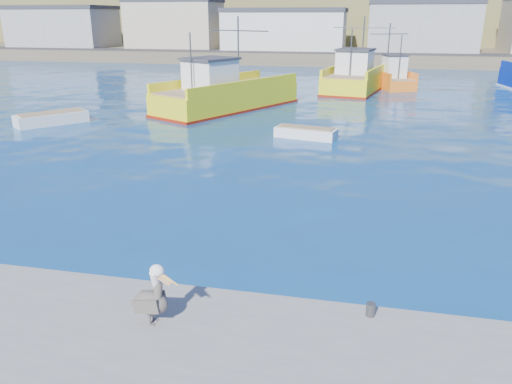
% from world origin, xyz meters
% --- Properties ---
extents(ground, '(260.00, 260.00, 0.00)m').
position_xyz_m(ground, '(0.00, 0.00, 0.00)').
color(ground, navy).
rests_on(ground, ground).
extents(dock_bollards, '(36.20, 0.20, 0.30)m').
position_xyz_m(dock_bollards, '(0.60, -3.40, 0.65)').
color(dock_bollards, '#4C4C4C').
rests_on(dock_bollards, dock).
extents(far_shore, '(200.00, 81.00, 24.00)m').
position_xyz_m(far_shore, '(0.00, 109.20, 8.98)').
color(far_shore, brown).
rests_on(far_shore, ground).
extents(trawler_yellow_a, '(9.29, 12.75, 6.64)m').
position_xyz_m(trawler_yellow_a, '(-7.48, 22.84, 1.09)').
color(trawler_yellow_a, yellow).
rests_on(trawler_yellow_a, ground).
extents(trawler_yellow_b, '(6.49, 12.69, 6.62)m').
position_xyz_m(trawler_yellow_b, '(1.81, 35.57, 1.08)').
color(trawler_yellow_b, yellow).
rests_on(trawler_yellow_b, ground).
extents(boat_orange, '(5.04, 7.68, 5.93)m').
position_xyz_m(boat_orange, '(4.88, 37.93, 0.98)').
color(boat_orange, orange).
rests_on(boat_orange, ground).
extents(skiff_left, '(3.91, 4.38, 0.95)m').
position_xyz_m(skiff_left, '(-16.99, 15.34, 0.30)').
color(skiff_left, silver).
rests_on(skiff_left, ground).
extents(skiff_mid, '(3.66, 1.94, 0.76)m').
position_xyz_m(skiff_mid, '(-0.56, 14.94, 0.24)').
color(skiff_mid, silver).
rests_on(skiff_mid, ground).
extents(pelican, '(1.11, 0.47, 1.37)m').
position_xyz_m(pelican, '(-1.44, -4.62, 1.09)').
color(pelican, '#595451').
rests_on(pelican, dock).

